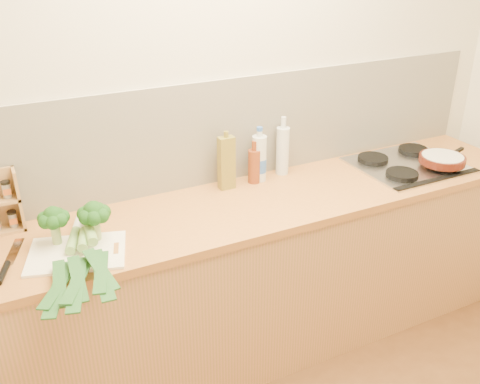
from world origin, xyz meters
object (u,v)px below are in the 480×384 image
object	(u,v)px
skillet	(442,159)
chopping_board	(77,253)
chefs_knife	(6,267)
gas_hob	(408,164)

from	to	relation	value
skillet	chopping_board	bearing A→B (deg)	162.33
chopping_board	chefs_knife	size ratio (longest dim) A/B	1.15
chefs_knife	skillet	distance (m)	2.25
gas_hob	skillet	xyz separation A→B (m)	(0.13, -0.11, 0.05)
chopping_board	chefs_knife	xyz separation A→B (m)	(-0.27, 0.01, 0.00)
chopping_board	skillet	world-z (taller)	skillet
gas_hob	skillet	world-z (taller)	skillet
chefs_knife	gas_hob	bearing A→B (deg)	20.80
chopping_board	chefs_knife	world-z (taller)	chefs_knife
chopping_board	skillet	distance (m)	1.99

